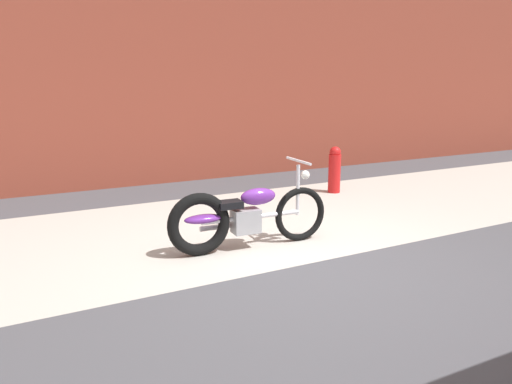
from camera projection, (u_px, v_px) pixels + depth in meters
ground_plane at (310, 264)px, 5.05m from camera, size 80.00×80.00×0.00m
sidewalk_slab at (240, 223)px, 6.56m from camera, size 36.00×3.50×0.01m
brick_building_wall at (161, 25)px, 8.87m from camera, size 36.00×0.50×6.07m
motorcycle_purple at (240, 217)px, 5.41m from camera, size 2.01×0.58×1.03m
fire_hydrant at (335, 169)px, 8.36m from camera, size 0.22×0.22×0.84m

